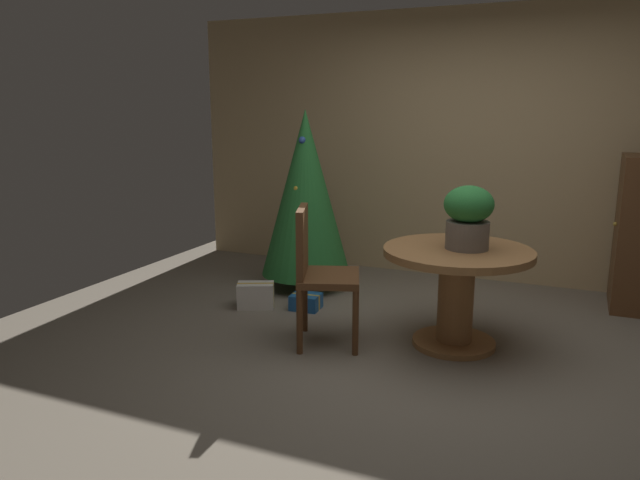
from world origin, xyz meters
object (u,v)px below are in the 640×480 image
object	(u,v)px
round_dining_table	(457,280)
gift_box_cream	(256,295)
wooden_chair_left	(318,267)
gift_box_blue	(306,302)
holiday_tree	(306,193)
flower_vase	(469,215)

from	to	relation	value
round_dining_table	gift_box_cream	bearing A→B (deg)	174.61
wooden_chair_left	gift_box_blue	size ratio (longest dim) A/B	3.94
holiday_tree	gift_box_cream	distance (m)	1.08
gift_box_cream	wooden_chair_left	bearing A→B (deg)	-32.13
flower_vase	gift_box_cream	bearing A→B (deg)	175.45
holiday_tree	gift_box_blue	xyz separation A→B (m)	(0.27, -0.59, -0.83)
holiday_tree	gift_box_blue	world-z (taller)	holiday_tree
flower_vase	gift_box_blue	bearing A→B (deg)	168.60
round_dining_table	holiday_tree	xyz separation A→B (m)	(-1.57, 0.88, 0.41)
holiday_tree	gift_box_cream	world-z (taller)	holiday_tree
round_dining_table	flower_vase	xyz separation A→B (m)	(0.05, 0.02, 0.47)
round_dining_table	wooden_chair_left	distance (m)	0.98
round_dining_table	gift_box_cream	distance (m)	1.76
round_dining_table	wooden_chair_left	bearing A→B (deg)	-160.00
gift_box_blue	round_dining_table	bearing A→B (deg)	-12.74
wooden_chair_left	holiday_tree	bearing A→B (deg)	118.07
gift_box_cream	gift_box_blue	bearing A→B (deg)	18.01
round_dining_table	holiday_tree	size ratio (longest dim) A/B	0.63
holiday_tree	gift_box_blue	size ratio (longest dim) A/B	6.59
wooden_chair_left	gift_box_blue	world-z (taller)	wooden_chair_left
wooden_chair_left	gift_box_cream	bearing A→B (deg)	147.87
flower_vase	wooden_chair_left	bearing A→B (deg)	-159.93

